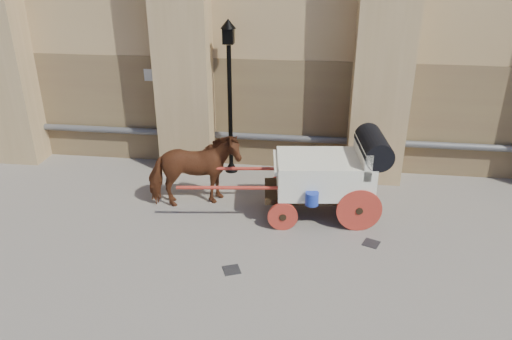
# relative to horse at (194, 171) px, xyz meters

# --- Properties ---
(ground) EXTENTS (90.00, 90.00, 0.00)m
(ground) POSITION_rel_horse_xyz_m (0.31, -1.49, -0.89)
(ground) COLOR slate
(ground) RESTS_ON ground
(horse) EXTENTS (2.32, 1.62, 1.79)m
(horse) POSITION_rel_horse_xyz_m (0.00, 0.00, 0.00)
(horse) COLOR brown
(horse) RESTS_ON ground
(carriage) EXTENTS (4.72, 1.81, 2.02)m
(carriage) POSITION_rel_horse_xyz_m (3.16, -0.05, 0.19)
(carriage) COLOR black
(carriage) RESTS_ON ground
(street_lamp) EXTENTS (0.38, 0.38, 4.07)m
(street_lamp) POSITION_rel_horse_xyz_m (0.51, 2.02, 1.28)
(street_lamp) COLOR black
(street_lamp) RESTS_ON ground
(drain_grate_near) EXTENTS (0.42, 0.42, 0.01)m
(drain_grate_near) POSITION_rel_horse_xyz_m (1.31, -2.47, -0.89)
(drain_grate_near) COLOR black
(drain_grate_near) RESTS_ON ground
(drain_grate_far) EXTENTS (0.42, 0.42, 0.01)m
(drain_grate_far) POSITION_rel_horse_xyz_m (4.06, -1.17, -0.89)
(drain_grate_far) COLOR black
(drain_grate_far) RESTS_ON ground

